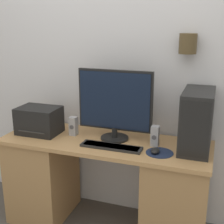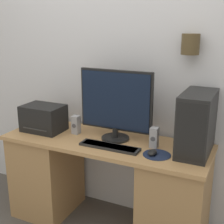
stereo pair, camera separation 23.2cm
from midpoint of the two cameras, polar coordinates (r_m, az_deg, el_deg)
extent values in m
cube|color=silver|center=(2.57, 4.60, 9.73)|extent=(6.40, 0.05, 2.70)
cylinder|color=#4C3D23|center=(2.33, 17.00, 11.77)|extent=(0.13, 0.13, 0.14)
cube|color=tan|center=(2.42, 1.44, -5.59)|extent=(1.61, 0.56, 0.03)
cube|color=#A4794B|center=(2.84, -9.41, -10.75)|extent=(0.45, 0.51, 0.73)
cube|color=#A4794B|center=(2.45, 14.18, -15.82)|extent=(0.45, 0.51, 0.73)
cylinder|color=black|center=(2.44, 3.34, -4.83)|extent=(0.22, 0.22, 0.02)
cylinder|color=black|center=(2.43, 3.36, -3.79)|extent=(0.04, 0.04, 0.08)
cube|color=black|center=(2.36, 3.53, 2.11)|extent=(0.58, 0.03, 0.46)
cube|color=black|center=(2.34, 3.38, 2.02)|extent=(0.55, 0.01, 0.43)
cube|color=black|center=(2.28, 2.46, -6.41)|extent=(0.45, 0.11, 0.02)
cube|color=#424242|center=(2.28, 2.47, -6.29)|extent=(0.42, 0.09, 0.01)
cylinder|color=#19233D|center=(2.20, 11.22, -7.74)|extent=(0.19, 0.19, 0.00)
ellipsoid|color=black|center=(2.19, 10.43, -7.33)|extent=(0.06, 0.09, 0.03)
cube|color=black|center=(2.25, 18.14, -1.99)|extent=(0.21, 0.43, 0.43)
cube|color=black|center=(2.05, 17.35, -3.68)|extent=(0.19, 0.01, 0.39)
cube|color=black|center=(2.63, -9.96, -1.14)|extent=(0.33, 0.24, 0.22)
cube|color=#333333|center=(2.60, -10.81, -2.83)|extent=(0.23, 0.11, 0.01)
cube|color=#99999E|center=(2.54, -4.02, -2.38)|extent=(0.06, 0.06, 0.15)
cylinder|color=#47474C|center=(2.51, -4.38, -2.60)|extent=(0.03, 0.00, 0.03)
cube|color=#99999E|center=(2.30, 10.61, -4.68)|extent=(0.06, 0.06, 0.15)
cylinder|color=#47474C|center=(2.27, 10.40, -4.95)|extent=(0.03, 0.00, 0.03)
camera|label=1|loc=(0.12, -87.14, 0.85)|focal=50.00mm
camera|label=2|loc=(0.12, 92.86, -0.85)|focal=50.00mm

